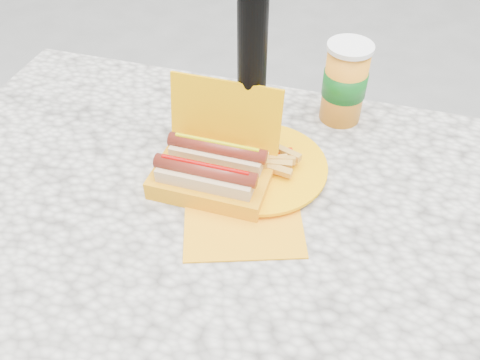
# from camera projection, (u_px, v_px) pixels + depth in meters

# --- Properties ---
(picnic_table) EXTENTS (1.20, 0.80, 0.75)m
(picnic_table) POSITION_uv_depth(u_px,v_px,m) (227.00, 250.00, 0.94)
(picnic_table) COLOR beige
(picnic_table) RESTS_ON ground
(hotdog_box) EXTENTS (0.21, 0.16, 0.17)m
(hotdog_box) POSITION_uv_depth(u_px,v_px,m) (213.00, 168.00, 0.89)
(hotdog_box) COLOR #FFAC00
(hotdog_box) RESTS_ON picnic_table
(fries_plate) EXTENTS (0.25, 0.36, 0.05)m
(fries_plate) POSITION_uv_depth(u_px,v_px,m) (257.00, 169.00, 0.93)
(fries_plate) COLOR orange
(fries_plate) RESTS_ON picnic_table
(soda_cup) EXTENTS (0.09, 0.09, 0.17)m
(soda_cup) POSITION_uv_depth(u_px,v_px,m) (345.00, 83.00, 1.00)
(soda_cup) COLOR orange
(soda_cup) RESTS_ON picnic_table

